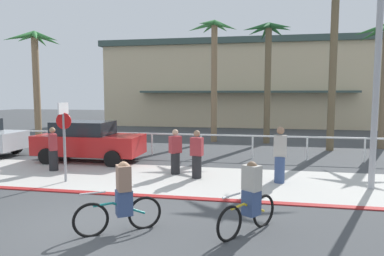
% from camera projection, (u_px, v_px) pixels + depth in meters
% --- Properties ---
extents(ground_plane, '(80.00, 80.00, 0.00)m').
position_uv_depth(ground_plane, '(183.00, 151.00, 17.38)').
color(ground_plane, '#424447').
extents(sidewalk_strip, '(44.00, 4.00, 0.02)m').
position_uv_depth(sidewalk_strip, '(147.00, 178.00, 11.70)').
color(sidewalk_strip, beige).
rests_on(sidewalk_strip, ground).
extents(curb_paint, '(44.00, 0.24, 0.03)m').
position_uv_depth(curb_paint, '(125.00, 195.00, 9.75)').
color(curb_paint, maroon).
rests_on(curb_paint, ground).
extents(building_backdrop, '(25.27, 12.21, 7.43)m').
position_uv_depth(building_backdrop, '(247.00, 84.00, 33.54)').
color(building_backdrop, beige).
rests_on(building_backdrop, ground).
extents(rail_fence, '(25.34, 0.08, 1.04)m').
position_uv_depth(rail_fence, '(176.00, 138.00, 15.83)').
color(rail_fence, white).
rests_on(rail_fence, ground).
extents(stop_sign_bike_lane, '(0.52, 0.56, 2.56)m').
position_uv_depth(stop_sign_bike_lane, '(64.00, 130.00, 11.02)').
color(stop_sign_bike_lane, gray).
rests_on(stop_sign_bike_lane, ground).
extents(streetlight_curb, '(0.24, 2.54, 7.50)m').
position_uv_depth(streetlight_curb, '(381.00, 42.00, 9.70)').
color(streetlight_curb, '#9EA0A5').
rests_on(streetlight_curb, ground).
extents(palm_tree_0, '(3.14, 3.40, 6.25)m').
position_uv_depth(palm_tree_0, '(35.00, 59.00, 18.99)').
color(palm_tree_0, '#846B4C').
rests_on(palm_tree_0, ground).
extents(palm_tree_1, '(2.95, 3.04, 7.09)m').
position_uv_depth(palm_tree_1, '(214.00, 54.00, 20.23)').
color(palm_tree_1, '#846B4C').
rests_on(palm_tree_1, ground).
extents(palm_tree_2, '(2.78, 3.37, 6.81)m').
position_uv_depth(palm_tree_2, '(268.00, 54.00, 19.49)').
color(palm_tree_2, brown).
rests_on(palm_tree_2, ground).
extents(palm_tree_3, '(3.30, 2.62, 8.37)m').
position_uv_depth(palm_tree_3, '(334.00, 27.00, 16.83)').
color(palm_tree_3, brown).
rests_on(palm_tree_3, ground).
extents(car_red_1, '(4.40, 2.02, 1.69)m').
position_uv_depth(car_red_1, '(88.00, 141.00, 14.51)').
color(car_red_1, red).
rests_on(car_red_1, ground).
extents(cyclist_teal_0, '(1.56, 1.04, 1.50)m').
position_uv_depth(cyclist_teal_0, '(122.00, 199.00, 7.10)').
color(cyclist_teal_0, black).
rests_on(cyclist_teal_0, ground).
extents(cyclist_yellow_1, '(1.14, 1.49, 1.50)m').
position_uv_depth(cyclist_yellow_1, '(250.00, 199.00, 7.09)').
color(cyclist_yellow_1, black).
rests_on(cyclist_yellow_1, ground).
extents(pedestrian_0, '(0.47, 0.46, 1.60)m').
position_uv_depth(pedestrian_0, '(175.00, 154.00, 12.19)').
color(pedestrian_0, '#232326').
rests_on(pedestrian_0, ground).
extents(pedestrian_1, '(0.44, 0.37, 1.63)m').
position_uv_depth(pedestrian_1, '(197.00, 156.00, 11.58)').
color(pedestrian_1, '#232326').
rests_on(pedestrian_1, ground).
extents(pedestrian_2, '(0.42, 0.35, 1.81)m').
position_uv_depth(pedestrian_2, '(280.00, 157.00, 10.96)').
color(pedestrian_2, '#384C7A').
rests_on(pedestrian_2, ground).
extents(pedestrian_3, '(0.46, 0.47, 1.62)m').
position_uv_depth(pedestrian_3, '(53.00, 151.00, 12.72)').
color(pedestrian_3, '#232326').
rests_on(pedestrian_3, ground).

